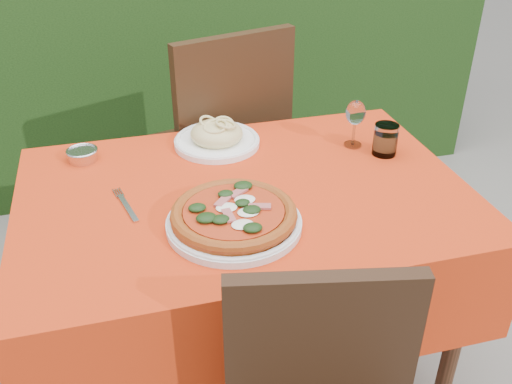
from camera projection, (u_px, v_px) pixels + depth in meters
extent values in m
plane|color=slate|center=(247.00, 372.00, 2.00)|extent=(60.00, 60.00, 0.00)
cube|color=black|center=(170.00, 27.00, 2.86)|extent=(3.20, 0.55, 1.60)
cube|color=#452516|center=(245.00, 198.00, 1.63)|extent=(1.20, 0.80, 0.04)
cylinder|color=#452516|center=(454.00, 340.00, 1.66)|extent=(0.05, 0.05, 0.70)
cylinder|color=#452516|center=(72.00, 260.00, 1.98)|extent=(0.05, 0.05, 0.70)
cylinder|color=#452516|center=(359.00, 215.00, 2.22)|extent=(0.05, 0.05, 0.70)
cube|color=red|center=(245.00, 236.00, 1.69)|extent=(1.26, 0.86, 0.32)
cube|color=black|center=(321.00, 358.00, 1.19)|extent=(0.40, 0.12, 0.44)
cube|color=black|center=(212.00, 151.00, 2.35)|extent=(0.58, 0.58, 0.04)
cube|color=black|center=(236.00, 105.00, 2.05)|extent=(0.46, 0.17, 0.51)
cylinder|color=black|center=(232.00, 173.00, 2.72)|extent=(0.04, 0.04, 0.48)
cylinder|color=black|center=(154.00, 196.00, 2.55)|extent=(0.04, 0.04, 0.48)
cylinder|color=black|center=(278.00, 213.00, 2.43)|extent=(0.04, 0.04, 0.48)
cylinder|color=black|center=(193.00, 242.00, 2.25)|extent=(0.04, 0.04, 0.48)
cylinder|color=silver|center=(234.00, 223.00, 1.45)|extent=(0.35, 0.35, 0.02)
cylinder|color=#C7541B|center=(234.00, 217.00, 1.44)|extent=(0.42, 0.42, 0.02)
cylinder|color=maroon|center=(234.00, 211.00, 1.43)|extent=(0.34, 0.34, 0.01)
cylinder|color=white|center=(217.00, 142.00, 1.85)|extent=(0.28, 0.28, 0.02)
ellipsoid|color=beige|center=(217.00, 133.00, 1.83)|extent=(0.22, 0.22, 0.08)
cylinder|color=silver|center=(385.00, 140.00, 1.77)|extent=(0.08, 0.08, 0.10)
cylinder|color=#9CC4D3|center=(385.00, 144.00, 1.78)|extent=(0.06, 0.06, 0.07)
cylinder|color=silver|center=(353.00, 145.00, 1.85)|extent=(0.06, 0.06, 0.01)
cylinder|color=silver|center=(354.00, 133.00, 1.83)|extent=(0.01, 0.01, 0.08)
ellipsoid|color=silver|center=(356.00, 113.00, 1.79)|extent=(0.06, 0.06, 0.08)
cube|color=silver|center=(128.00, 208.00, 1.53)|extent=(0.07, 0.20, 0.01)
cylinder|color=silver|center=(83.00, 155.00, 1.75)|extent=(0.09, 0.09, 0.03)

